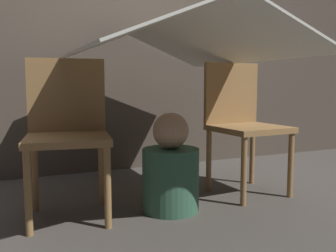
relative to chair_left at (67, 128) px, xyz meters
name	(u,v)px	position (x,y,z in m)	size (l,w,h in m)	color
ground_plane	(176,211)	(0.57, -0.19, -0.48)	(8.80, 8.80, 0.00)	#47423D
wall_back	(116,19)	(0.57, 0.97, 0.77)	(7.00, 0.05, 2.50)	#4C4238
chair_left	(67,128)	(0.00, 0.00, 0.00)	(0.49, 0.49, 0.87)	olive
chair_right	(242,120)	(1.14, 0.00, 0.00)	(0.45, 0.45, 0.87)	olive
sheet_canopy	(168,38)	(0.57, -0.07, 0.50)	(1.16, 1.50, 0.24)	silver
person_front	(171,171)	(0.54, -0.17, -0.25)	(0.32, 0.32, 0.56)	#38664C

